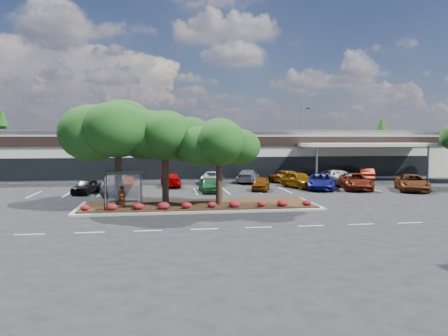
{
  "coord_description": "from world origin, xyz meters",
  "views": [
    {
      "loc": [
        -4.86,
        -28.77,
        5.28
      ],
      "look_at": [
        0.66,
        9.1,
        2.6
      ],
      "focal_mm": 35.0,
      "sensor_mm": 36.0,
      "label": 1
    }
  ],
  "objects": [
    {
      "name": "person_waiting",
      "position": [
        -7.65,
        3.02,
        1.04
      ],
      "size": [
        0.65,
        0.52,
        1.55
      ],
      "primitive_type": "imported",
      "rotation": [
        0.0,
        0.0,
        3.44
      ],
      "color": "#594C47",
      "rests_on": "landscape_island"
    },
    {
      "name": "car_6",
      "position": [
        11.22,
        13.5,
        0.8
      ],
      "size": [
        4.45,
        6.34,
        1.61
      ],
      "primitive_type": "imported",
      "rotation": [
        0.0,
        0.0,
        -0.34
      ],
      "color": "navy",
      "rests_on": "ground"
    },
    {
      "name": "survey_stake",
      "position": [
        13.12,
        -1.0,
        0.72
      ],
      "size": [
        0.08,
        0.14,
        1.12
      ],
      "color": "#9E7D52",
      "rests_on": "ground"
    },
    {
      "name": "car_11",
      "position": [
        -3.8,
        18.14,
        0.71
      ],
      "size": [
        2.16,
        4.98,
        1.43
      ],
      "primitive_type": "imported",
      "rotation": [
        0.0,
        0.0,
        3.17
      ],
      "color": "#A00002",
      "rests_on": "ground"
    },
    {
      "name": "car_2",
      "position": [
        -9.11,
        12.76,
        0.85
      ],
      "size": [
        2.12,
        5.26,
        1.7
      ],
      "primitive_type": "imported",
      "rotation": [
        0.0,
        0.0,
        -0.06
      ],
      "color": "#54535A",
      "rests_on": "ground"
    },
    {
      "name": "car_7",
      "position": [
        14.66,
        12.89,
        0.83
      ],
      "size": [
        3.96,
        6.43,
        1.66
      ],
      "primitive_type": "imported",
      "rotation": [
        0.0,
        0.0,
        -0.21
      ],
      "color": "maroon",
      "rests_on": "ground"
    },
    {
      "name": "car_16",
      "position": [
        15.18,
        19.01,
        0.83
      ],
      "size": [
        2.02,
        4.92,
        1.67
      ],
      "primitive_type": "imported",
      "rotation": [
        0.0,
        0.0,
        3.15
      ],
      "color": "silver",
      "rests_on": "ground"
    },
    {
      "name": "car_4",
      "position": [
        5.02,
        13.54,
        0.68
      ],
      "size": [
        2.8,
        4.32,
        1.37
      ],
      "primitive_type": "imported",
      "rotation": [
        0.0,
        0.0,
        -0.32
      ],
      "color": "#633108",
      "rests_on": "ground"
    },
    {
      "name": "light_pole",
      "position": [
        13.45,
        26.38,
        4.1
      ],
      "size": [
        1.41,
        0.75,
        9.29
      ],
      "rotation": [
        0.0,
        0.0,
        -0.31
      ],
      "color": "#9A9A95",
      "rests_on": "ground"
    },
    {
      "name": "conifer_north_west",
      "position": [
        -30.0,
        46.0,
        5.0
      ],
      "size": [
        4.4,
        4.4,
        10.0
      ],
      "primitive_type": "cone",
      "color": "#1C3C0F",
      "rests_on": "ground"
    },
    {
      "name": "car_0",
      "position": [
        -11.8,
        13.52,
        0.67
      ],
      "size": [
        2.73,
        4.26,
        1.35
      ],
      "primitive_type": "imported",
      "rotation": [
        0.0,
        0.0,
        -0.31
      ],
      "color": "black",
      "rests_on": "ground"
    },
    {
      "name": "car_14",
      "position": [
        9.26,
        19.52,
        0.82
      ],
      "size": [
        3.59,
        5.21,
        1.65
      ],
      "primitive_type": "imported",
      "rotation": [
        0.0,
        0.0,
        3.52
      ],
      "color": "#703709",
      "rests_on": "ground"
    },
    {
      "name": "car_15",
      "position": [
        14.2,
        17.69,
        0.83
      ],
      "size": [
        4.26,
        6.49,
        1.66
      ],
      "primitive_type": "imported",
      "rotation": [
        0.0,
        0.0,
        3.41
      ],
      "color": "#B3B7BF",
      "rests_on": "ground"
    },
    {
      "name": "car_1",
      "position": [
        -8.18,
        12.41,
        0.79
      ],
      "size": [
        2.93,
        5.08,
        1.58
      ],
      "primitive_type": "imported",
      "rotation": [
        0.0,
        0.0,
        0.28
      ],
      "color": "brown",
      "rests_on": "ground"
    },
    {
      "name": "conifer_north_east",
      "position": [
        34.0,
        44.0,
        4.5
      ],
      "size": [
        3.96,
        3.96,
        9.0
      ],
      "primitive_type": "cone",
      "color": "#1C3C0F",
      "rests_on": "ground"
    },
    {
      "name": "ground",
      "position": [
        0.0,
        0.0,
        0.0
      ],
      "size": [
        160.0,
        160.0,
        0.0
      ],
      "primitive_type": "plane",
      "color": "black",
      "rests_on": "ground"
    },
    {
      "name": "car_3",
      "position": [
        -0.27,
        12.89,
        0.73
      ],
      "size": [
        1.87,
        4.32,
        1.45
      ],
      "primitive_type": "imported",
      "rotation": [
        0.0,
        0.0,
        0.04
      ],
      "color": "#1D5629",
      "rests_on": "ground"
    },
    {
      "name": "island_tree_mid",
      "position": [
        -4.5,
        5.2,
        3.92
      ],
      "size": [
        6.6,
        6.6,
        7.32
      ],
      "primitive_type": null,
      "color": "#1C3C0F",
      "rests_on": "landscape_island"
    },
    {
      "name": "car_13",
      "position": [
        5.24,
        21.03,
        0.78
      ],
      "size": [
        3.79,
        5.77,
        1.55
      ],
      "primitive_type": "imported",
      "rotation": [
        0.0,
        0.0,
        2.81
      ],
      "color": "#55555D",
      "rests_on": "ground"
    },
    {
      "name": "lane_markings",
      "position": [
        -0.14,
        10.42,
        0.01
      ],
      "size": [
        33.12,
        20.06,
        0.01
      ],
      "color": "silver",
      "rests_on": "ground"
    },
    {
      "name": "island_tree_west",
      "position": [
        -8.0,
        4.5,
        4.21
      ],
      "size": [
        7.2,
        7.2,
        7.89
      ],
      "primitive_type": null,
      "color": "#1C3C0F",
      "rests_on": "landscape_island"
    },
    {
      "name": "retail_store",
      "position": [
        0.06,
        33.91,
        3.15
      ],
      "size": [
        80.4,
        25.2,
        6.25
      ],
      "color": "beige",
      "rests_on": "ground"
    },
    {
      "name": "island_tree_east",
      "position": [
        -0.5,
        3.7,
        3.51
      ],
      "size": [
        5.8,
        5.8,
        6.5
      ],
      "primitive_type": null,
      "color": "#1C3C0F",
      "rests_on": "landscape_island"
    },
    {
      "name": "car_8",
      "position": [
        19.77,
        11.05,
        0.81
      ],
      "size": [
        4.71,
        6.41,
        1.62
      ],
      "primitive_type": "imported",
      "rotation": [
        0.0,
        0.0,
        -0.39
      ],
      "color": "brown",
      "rests_on": "ground"
    },
    {
      "name": "car_17",
      "position": [
        19.99,
        21.25,
        0.77
      ],
      "size": [
        3.2,
        4.96,
        1.54
      ],
      "primitive_type": "imported",
      "rotation": [
        0.0,
        0.0,
        2.78
      ],
      "color": "maroon",
      "rests_on": "ground"
    },
    {
      "name": "car_12",
      "position": [
        0.9,
        20.19,
        0.73
      ],
      "size": [
        3.21,
        5.57,
        1.46
      ],
      "primitive_type": "imported",
      "rotation": [
        0.0,
        0.0,
        2.99
      ],
      "color": "#9EA4A9",
      "rests_on": "ground"
    },
    {
      "name": "car_5",
      "position": [
        9.45,
        15.08,
        0.86
      ],
      "size": [
        3.43,
        5.43,
        1.72
      ],
      "primitive_type": "imported",
      "rotation": [
        0.0,
        0.0,
        0.3
      ],
      "color": "#673D02",
      "rests_on": "ground"
    },
    {
      "name": "car_10",
      "position": [
        -9.21,
        18.13,
        0.68
      ],
      "size": [
        2.44,
        4.34,
        1.36
      ],
      "primitive_type": "imported",
      "rotation": [
        0.0,
        0.0,
        3.4
      ],
      "color": "black",
      "rests_on": "ground"
    },
    {
      "name": "car_9",
      "position": [
        -10.05,
        20.05,
        0.66
      ],
      "size": [
        2.84,
        4.18,
        1.32
      ],
      "primitive_type": "imported",
      "rotation": [
        0.0,
        0.0,
        3.51
      ],
      "color": "black",
      "rests_on": "ground"
    },
    {
      "name": "shrub_row",
      "position": [
        -2.0,
        1.9,
        0.51
      ],
      "size": [
        17.0,
        0.8,
        0.5
      ],
      "primitive_type": null,
      "color": "maroon",
      "rests_on": "landscape_island"
    },
    {
      "name": "landscape_island",
      "position": [
        -2.0,
        4.0,
        0.12
      ],
      "size": [
        18.0,
        6.0,
        0.26
      ],
      "color": "#9A9A95",
      "rests_on": "ground"
    },
    {
      "name": "bus_shelter",
      "position": [
        -7.5,
        2.95,
        2.31
      ],
      "size": [
        2.75,
        1.55,
        2.59
      ],
      "color": "black",
      "rests_on": "landscape_island"
    }
  ]
}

